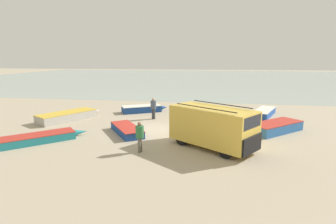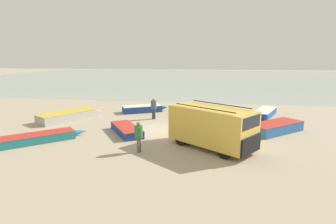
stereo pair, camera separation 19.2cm
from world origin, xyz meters
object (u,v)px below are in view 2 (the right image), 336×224
fishing_rowboat_1 (70,116)px  fisherman_0 (139,134)px  fisherman_1 (154,106)px  fishing_rowboat_4 (144,109)px  fishing_rowboat_2 (264,113)px  fishing_rowboat_0 (40,138)px  fishing_rowboat_6 (277,127)px  fishing_rowboat_3 (126,129)px  parked_van (212,126)px  fishing_rowboat_5 (204,112)px

fishing_rowboat_1 → fisherman_0: size_ratio=3.24×
fisherman_1 → fishing_rowboat_4: bearing=63.5°
fishing_rowboat_2 → fisherman_1: size_ratio=2.70×
fishing_rowboat_0 → fishing_rowboat_6: size_ratio=0.99×
fishing_rowboat_0 → fisherman_0: fisherman_0 is taller
fishing_rowboat_2 → fisherman_0: bearing=-16.0°
fishing_rowboat_6 → fisherman_0: size_ratio=2.64×
fishing_rowboat_4 → fishing_rowboat_6: bearing=-54.8°
fishing_rowboat_4 → fishing_rowboat_6: 11.93m
fishing_rowboat_3 → fishing_rowboat_4: bearing=-30.1°
fisherman_0 → parked_van: bearing=33.3°
fishing_rowboat_1 → fishing_rowboat_3: fishing_rowboat_1 is taller
fishing_rowboat_5 → fishing_rowboat_6: fishing_rowboat_6 is taller
fishing_rowboat_0 → fisherman_1: 8.97m
fisherman_1 → fishing_rowboat_2: bearing=-41.2°
fishing_rowboat_0 → fishing_rowboat_5: (9.53, 9.45, 0.01)m
parked_van → fishing_rowboat_4: (-6.32, 9.17, -0.94)m
parked_van → fishing_rowboat_6: (4.45, 4.04, -0.91)m
fishing_rowboat_3 → fishing_rowboat_5: fishing_rowboat_5 is taller
parked_van → fisherman_1: bearing=161.9°
fishing_rowboat_2 → fishing_rowboat_5: bearing=-65.6°
parked_van → fishing_rowboat_4: 11.18m
fishing_rowboat_6 → fishing_rowboat_1: bearing=134.8°
fishing_rowboat_1 → fishing_rowboat_4: 6.62m
fishing_rowboat_3 → fishing_rowboat_6: size_ratio=0.92×
fishing_rowboat_3 → fishing_rowboat_6: 10.34m
fishing_rowboat_3 → fishing_rowboat_4: size_ratio=0.95×
fishing_rowboat_2 → fishing_rowboat_4: (-10.84, 0.16, 0.02)m
fishing_rowboat_3 → fishing_rowboat_5: bearing=-71.4°
fishing_rowboat_1 → fishing_rowboat_6: bearing=-63.5°
fishing_rowboat_0 → fishing_rowboat_3: bearing=-12.8°
fishing_rowboat_3 → fishing_rowboat_5: 8.42m
fishing_rowboat_0 → fishing_rowboat_1: size_ratio=0.81×
parked_van → fishing_rowboat_5: bearing=130.1°
fishing_rowboat_4 → fisherman_0: size_ratio=2.56×
fishing_rowboat_3 → fishing_rowboat_6: bearing=-114.1°
fishing_rowboat_3 → fisherman_0: 3.97m
fisherman_0 → fishing_rowboat_5: bearing=87.0°
parked_van → fisherman_0: (-3.83, -1.35, -0.25)m
fishing_rowboat_5 → fishing_rowboat_0: bearing=-131.1°
fishing_rowboat_2 → fishing_rowboat_5: fishing_rowboat_2 is taller
fishing_rowboat_1 → fishing_rowboat_2: (16.01, 3.97, -0.06)m
fisherman_0 → fisherman_1: fisherman_1 is taller
fishing_rowboat_2 → fishing_rowboat_6: bearing=22.1°
parked_van → fishing_rowboat_4: parked_van is taller
fishing_rowboat_3 → fisherman_1: 4.54m
fishing_rowboat_2 → fisherman_0: (-8.35, -10.35, 0.71)m
parked_van → fisherman_1: parked_van is taller
parked_van → fishing_rowboat_0: (-10.25, -0.59, -1.00)m
fishing_rowboat_3 → fishing_rowboat_4: (-0.62, 7.09, 0.06)m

